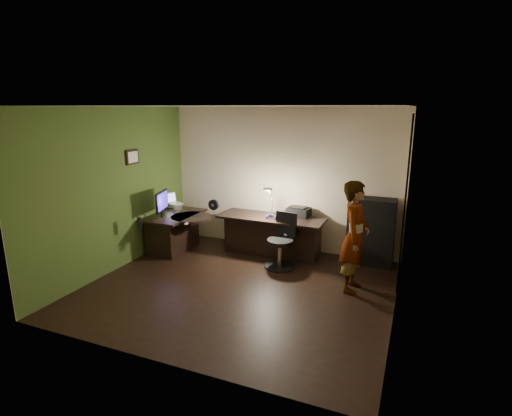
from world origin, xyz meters
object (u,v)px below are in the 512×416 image
at_px(cabinet, 371,231).
at_px(person, 355,237).
at_px(desk_left, 175,232).
at_px(monitor, 161,208).
at_px(desk_right, 271,236).
at_px(office_chair, 280,241).

height_order(cabinet, person, person).
distance_m(desk_left, monitor, 0.59).
xyz_separation_m(cabinet, monitor, (-3.63, -0.99, 0.30)).
distance_m(desk_left, person, 3.49).
height_order(desk_right, office_chair, office_chair).
xyz_separation_m(cabinet, person, (-0.11, -1.17, 0.25)).
distance_m(desk_right, person, 1.93).
distance_m(desk_right, cabinet, 1.78).
xyz_separation_m(cabinet, office_chair, (-1.40, -0.78, -0.12)).
distance_m(desk_right, monitor, 2.08).
xyz_separation_m(desk_left, cabinet, (3.54, 0.73, 0.23)).
xyz_separation_m(desk_left, person, (3.43, -0.44, 0.48)).
distance_m(desk_left, desk_right, 1.85).
height_order(monitor, person, person).
distance_m(desk_right, office_chair, 0.63).
bearing_deg(office_chair, cabinet, 39.75).
bearing_deg(desk_left, person, -7.74).
relative_size(desk_left, desk_right, 0.63).
xyz_separation_m(desk_right, monitor, (-1.88, -0.72, 0.52)).
relative_size(cabinet, office_chair, 1.25).
relative_size(desk_left, monitor, 2.22).
distance_m(monitor, person, 3.53).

